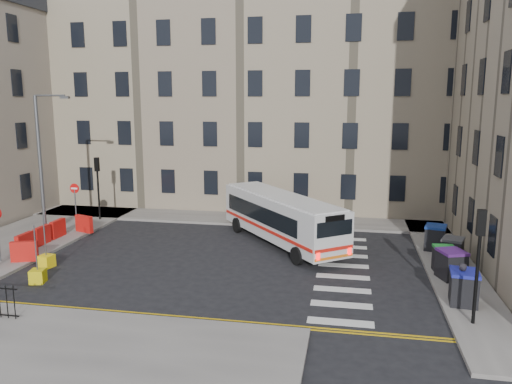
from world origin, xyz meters
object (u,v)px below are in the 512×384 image
(wheelie_bin_d, at_px, (452,250))
(bollard_chevron, at_px, (38,276))
(wheelie_bin_c, at_px, (444,259))
(pedestrian, at_px, (461,284))
(bus, at_px, (281,216))
(wheelie_bin_e, at_px, (435,237))
(bollard_yellow, at_px, (47,261))
(wheelie_bin_a, at_px, (464,287))
(wheelie_bin_b, at_px, (451,264))
(streetlamp, at_px, (40,164))

(wheelie_bin_d, bearing_deg, bollard_chevron, -142.03)
(wheelie_bin_c, relative_size, pedestrian, 0.73)
(bus, distance_m, wheelie_bin_c, 8.87)
(wheelie_bin_e, xyz_separation_m, pedestrian, (-0.20, -7.27, 0.15))
(wheelie_bin_d, bearing_deg, wheelie_bin_e, 123.52)
(wheelie_bin_e, height_order, pedestrian, pedestrian)
(bollard_yellow, height_order, bollard_chevron, same)
(bus, distance_m, wheelie_bin_e, 8.23)
(wheelie_bin_a, bearing_deg, bollard_chevron, -171.64)
(pedestrian, distance_m, bollard_yellow, 18.53)
(bollard_chevron, bearing_deg, wheelie_bin_b, 11.17)
(wheelie_bin_d, distance_m, pedestrian, 5.30)
(streetlamp, bearing_deg, wheelie_bin_e, 3.95)
(wheelie_bin_e, bearing_deg, bus, -165.75)
(wheelie_bin_a, bearing_deg, pedestrian, -168.08)
(streetlamp, height_order, pedestrian, streetlamp)
(wheelie_bin_b, distance_m, wheelie_bin_e, 4.43)
(bus, relative_size, pedestrian, 5.68)
(wheelie_bin_a, xyz_separation_m, wheelie_bin_e, (0.07, 7.26, -0.01))
(wheelie_bin_e, xyz_separation_m, bollard_yellow, (-18.68, -6.00, -0.51))
(bus, relative_size, bollard_yellow, 15.34)
(wheelie_bin_b, height_order, wheelie_bin_c, wheelie_bin_b)
(wheelie_bin_a, bearing_deg, bollard_yellow, -177.73)
(bollard_yellow, xyz_separation_m, bollard_chevron, (0.86, -1.95, 0.00))
(streetlamp, xyz_separation_m, bus, (13.49, 1.54, -2.77))
(wheelie_bin_a, distance_m, wheelie_bin_c, 3.67)
(wheelie_bin_a, xyz_separation_m, pedestrian, (-0.13, -0.01, 0.14))
(streetlamp, distance_m, wheelie_bin_d, 22.45)
(wheelie_bin_e, bearing_deg, streetlamp, -161.47)
(streetlamp, distance_m, pedestrian, 22.49)
(wheelie_bin_a, xyz_separation_m, bollard_yellow, (-18.61, 1.26, -0.52))
(wheelie_bin_a, distance_m, pedestrian, 0.19)
(wheelie_bin_b, bearing_deg, streetlamp, 152.77)
(wheelie_bin_d, distance_m, wheelie_bin_e, 2.08)
(pedestrian, bearing_deg, bollard_chevron, -40.74)
(wheelie_bin_c, relative_size, bollard_chevron, 1.98)
(streetlamp, relative_size, wheelie_bin_b, 5.65)
(streetlamp, distance_m, bus, 13.86)
(pedestrian, bearing_deg, streetlamp, -57.97)
(wheelie_bin_d, bearing_deg, pedestrian, -77.39)
(wheelie_bin_c, distance_m, pedestrian, 3.68)
(pedestrian, xyz_separation_m, bollard_chevron, (-17.62, -0.67, -0.66))
(wheelie_bin_b, bearing_deg, wheelie_bin_c, 79.79)
(wheelie_bin_c, bearing_deg, wheelie_bin_a, -93.96)
(bus, xyz_separation_m, wheelie_bin_e, (8.19, -0.05, -0.75))
(wheelie_bin_e, relative_size, bollard_yellow, 2.34)
(wheelie_bin_b, relative_size, bollard_yellow, 2.40)
(bus, height_order, bollard_chevron, bus)
(wheelie_bin_c, xyz_separation_m, pedestrian, (-0.05, -3.68, 0.21))
(wheelie_bin_b, distance_m, bollard_yellow, 18.74)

